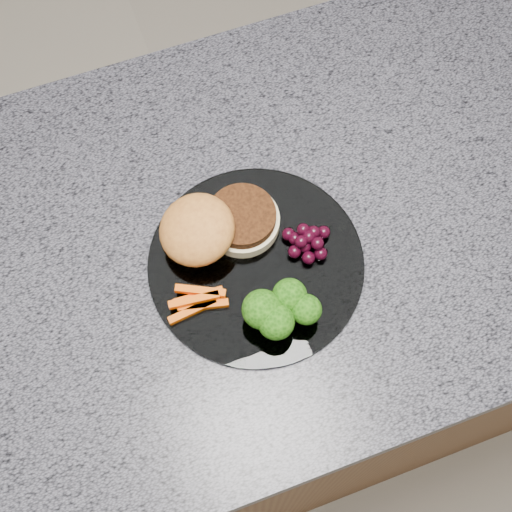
% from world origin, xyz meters
% --- Properties ---
extents(island_cabinet, '(1.20, 0.60, 0.86)m').
position_xyz_m(island_cabinet, '(0.00, 0.00, 0.43)').
color(island_cabinet, '#55381D').
rests_on(island_cabinet, ground).
extents(countertop, '(1.20, 0.60, 0.04)m').
position_xyz_m(countertop, '(0.00, 0.00, 0.88)').
color(countertop, '#54545F').
rests_on(countertop, island_cabinet).
extents(plate, '(0.26, 0.26, 0.01)m').
position_xyz_m(plate, '(-0.07, -0.05, 0.90)').
color(plate, white).
rests_on(plate, countertop).
extents(burger, '(0.16, 0.11, 0.05)m').
position_xyz_m(burger, '(-0.10, 0.00, 0.93)').
color(burger, beige).
rests_on(burger, plate).
extents(carrot_sticks, '(0.07, 0.04, 0.02)m').
position_xyz_m(carrot_sticks, '(-0.15, -0.07, 0.91)').
color(carrot_sticks, '#E45303').
rests_on(carrot_sticks, plate).
extents(broccoli, '(0.09, 0.07, 0.05)m').
position_xyz_m(broccoli, '(-0.07, -0.12, 0.94)').
color(broccoli, olive).
rests_on(broccoli, plate).
extents(grape_bunch, '(0.06, 0.05, 0.03)m').
position_xyz_m(grape_bunch, '(-0.00, -0.05, 0.92)').
color(grape_bunch, black).
rests_on(grape_bunch, plate).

